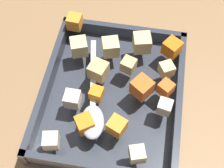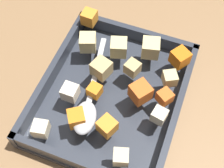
{
  "view_description": "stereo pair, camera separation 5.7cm",
  "coord_description": "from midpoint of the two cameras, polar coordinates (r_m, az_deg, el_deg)",
  "views": [
    {
      "loc": [
        0.29,
        0.06,
        0.55
      ],
      "look_at": [
        -0.0,
        0.01,
        0.06
      ],
      "focal_mm": 50.14,
      "sensor_mm": 36.0,
      "label": 1
    },
    {
      "loc": [
        0.28,
        0.12,
        0.55
      ],
      "look_at": [
        -0.0,
        0.01,
        0.06
      ],
      "focal_mm": 50.14,
      "sensor_mm": 36.0,
      "label": 2
    }
  ],
  "objects": [
    {
      "name": "potato_chunk_mid_right",
      "position": [
        0.51,
        1.37,
        -12.94
      ],
      "size": [
        0.03,
        0.03,
        0.02
      ],
      "primitive_type": "cube",
      "rotation": [
        0.0,
        0.0,
        1.87
      ],
      "color": "beige",
      "rests_on": "baking_dish"
    },
    {
      "name": "parsnip_chunk_center",
      "position": [
        0.56,
        -10.14,
        -2.96
      ],
      "size": [
        0.03,
        0.03,
        0.03
      ],
      "primitive_type": "cube",
      "rotation": [
        0.0,
        0.0,
        3.13
      ],
      "color": "silver",
      "rests_on": "baking_dish"
    },
    {
      "name": "potato_chunk_rim_edge",
      "position": [
        0.62,
        -8.69,
        6.54
      ],
      "size": [
        0.04,
        0.04,
        0.03
      ],
      "primitive_type": "cube",
      "rotation": [
        0.0,
        0.0,
        3.5
      ],
      "color": "#E0CC89",
      "rests_on": "baking_dish"
    },
    {
      "name": "potato_chunk_corner_se",
      "position": [
        0.61,
        -2.93,
        6.55
      ],
      "size": [
        0.04,
        0.04,
        0.03
      ],
      "primitive_type": "cube",
      "rotation": [
        0.0,
        0.0,
        1.88
      ],
      "color": "#E0CC89",
      "rests_on": "baking_dish"
    },
    {
      "name": "potato_chunk_near_spoon",
      "position": [
        0.62,
        2.84,
        7.33
      ],
      "size": [
        0.04,
        0.04,
        0.03
      ],
      "primitive_type": "cube",
      "rotation": [
        0.0,
        0.0,
        1.81
      ],
      "color": "#E0CC89",
      "rests_on": "baking_dish"
    },
    {
      "name": "baking_dish",
      "position": [
        0.61,
        -2.68,
        -2.36
      ],
      "size": [
        0.31,
        0.26,
        0.05
      ],
      "color": "#333842",
      "rests_on": "ground_plane"
    },
    {
      "name": "potato_chunk_heap_side",
      "position": [
        0.58,
        -5.32,
        2.28
      ],
      "size": [
        0.04,
        0.04,
        0.03
      ],
      "primitive_type": "cube",
      "rotation": [
        0.0,
        0.0,
        4.4
      ],
      "color": "tan",
      "rests_on": "baking_dish"
    },
    {
      "name": "carrot_chunk_far_right",
      "position": [
        0.56,
        -5.76,
        -1.96
      ],
      "size": [
        0.03,
        0.03,
        0.02
      ],
      "primitive_type": "cube",
      "rotation": [
        0.0,
        0.0,
        4.53
      ],
      "color": "orange",
      "rests_on": "baking_dish"
    },
    {
      "name": "carrot_chunk_corner_sw",
      "position": [
        0.56,
        2.53,
        -1.14
      ],
      "size": [
        0.05,
        0.05,
        0.03
      ],
      "primitive_type": "cube",
      "rotation": [
        0.0,
        0.0,
        2.52
      ],
      "color": "orange",
      "rests_on": "baking_dish"
    },
    {
      "name": "carrot_chunk_under_handle",
      "position": [
        0.57,
        6.98,
        -0.95
      ],
      "size": [
        0.03,
        0.03,
        0.02
      ],
      "primitive_type": "cube",
      "rotation": [
        0.0,
        0.0,
        5.69
      ],
      "color": "orange",
      "rests_on": "baking_dish"
    },
    {
      "name": "carrot_chunk_heap_top",
      "position": [
        0.54,
        -8.05,
        -7.45
      ],
      "size": [
        0.04,
        0.04,
        0.03
      ],
      "primitive_type": "cube",
      "rotation": [
        0.0,
        0.0,
        3.74
      ],
      "color": "orange",
      "rests_on": "baking_dish"
    },
    {
      "name": "ground_plane",
      "position": [
        0.62,
        -3.67,
        -2.94
      ],
      "size": [
        4.0,
        4.0,
        0.0
      ],
      "primitive_type": "plane",
      "color": "#936D47"
    },
    {
      "name": "potato_chunk_front_center",
      "position": [
        0.59,
        0.27,
        3.27
      ],
      "size": [
        0.03,
        0.03,
        0.03
      ],
      "primitive_type": "cube",
      "rotation": [
        0.0,
        0.0,
        2.81
      ],
      "color": "tan",
      "rests_on": "baking_dish"
    },
    {
      "name": "potato_chunk_near_left",
      "position": [
        0.59,
        7.21,
        2.48
      ],
      "size": [
        0.03,
        0.03,
        0.02
      ],
      "primitive_type": "cube",
      "rotation": [
        0.0,
        0.0,
        2.08
      ],
      "color": "#E0CC89",
      "rests_on": "baking_dish"
    },
    {
      "name": "carrot_chunk_corner_ne",
      "position": [
        0.53,
        -2.23,
        -7.95
      ],
      "size": [
        0.04,
        0.04,
        0.03
      ],
      "primitive_type": "cube",
      "rotation": [
        0.0,
        0.0,
        2.73
      ],
      "color": "orange",
      "rests_on": "baking_dish"
    },
    {
      "name": "carrot_chunk_far_left",
      "position": [
        0.67,
        -9.34,
        10.96
      ],
      "size": [
        0.03,
        0.03,
        0.03
      ],
      "primitive_type": "cube",
      "rotation": [
        0.0,
        0.0,
        6.22
      ],
      "color": "orange",
      "rests_on": "baking_dish"
    },
    {
      "name": "potato_chunk_back_center",
      "position": [
        0.55,
        6.67,
        -4.39
      ],
      "size": [
        0.03,
        0.03,
        0.02
      ],
      "primitive_type": "cube",
      "rotation": [
        0.0,
        0.0,
        1.38
      ],
      "color": "beige",
      "rests_on": "baking_dish"
    },
    {
      "name": "serving_spoon",
      "position": [
        0.55,
        -6.57,
        -5.86
      ],
      "size": [
        0.22,
        0.07,
        0.02
      ],
      "rotation": [
        0.0,
        0.0,
        3.34
      ],
      "color": "silver",
      "rests_on": "baking_dish"
    },
    {
      "name": "potato_chunk_near_right",
      "position": [
        0.54,
        -14.12,
        -10.29
      ],
      "size": [
        0.03,
        0.03,
        0.03
      ],
      "primitive_type": "cube",
      "rotation": [
        0.0,
        0.0,
        4.91
      ],
      "color": "beige",
      "rests_on": "baking_dish"
    },
    {
      "name": "carrot_chunk_mid_left",
      "position": [
        0.62,
        8.29,
        6.36
      ],
      "size": [
        0.04,
        0.04,
        0.03
      ],
      "primitive_type": "cube",
      "rotation": [
        0.0,
        0.0,
        2.55
      ],
      "color": "orange",
      "rests_on": "baking_dish"
    }
  ]
}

